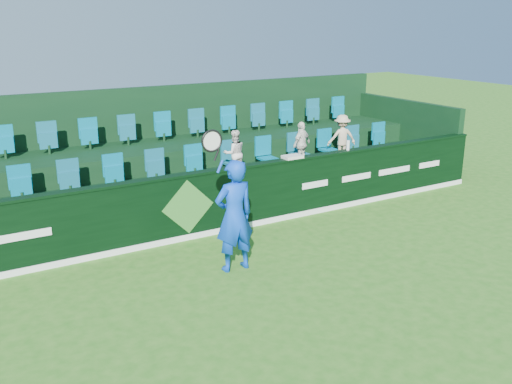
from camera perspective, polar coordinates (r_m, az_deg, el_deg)
ground at (r=8.48m, az=4.48°, el=-13.21°), size 60.00×60.00×0.00m
sponsor_hoarding at (r=11.41m, az=-7.03°, el=-1.46°), size 16.00×0.25×1.35m
stand_tier_front at (r=12.47m, az=-9.05°, el=-1.27°), size 16.00×2.00×0.80m
stand_tier_back at (r=14.11m, az=-12.00°, el=1.78°), size 16.00×1.80×1.30m
stand_rear at (r=14.39m, az=-12.72°, el=4.35°), size 16.00×4.10×2.60m
seat_row_front at (r=12.63m, az=-9.88°, el=2.24°), size 13.50×0.50×0.60m
seat_row_back at (r=14.18m, az=-12.63°, el=5.76°), size 13.50×0.50×0.60m
tennis_player at (r=9.83m, az=-2.21°, el=-2.33°), size 1.06×0.48×2.63m
spectator_left at (r=12.93m, az=-2.18°, el=3.89°), size 0.57×0.48×1.07m
spectator_middle at (r=13.89m, az=4.58°, el=4.81°), size 0.69×0.47×1.09m
spectator_right at (r=14.62m, az=8.57°, el=5.41°), size 0.84×0.63×1.15m
towel at (r=12.41m, az=3.67°, el=3.54°), size 0.42×0.28×0.06m
drinks_bottle at (r=13.31m, az=9.18°, el=4.64°), size 0.07×0.07×0.23m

